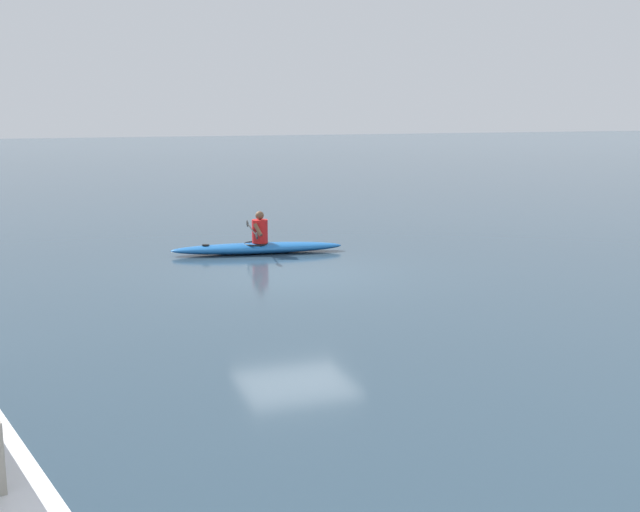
{
  "coord_description": "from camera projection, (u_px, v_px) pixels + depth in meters",
  "views": [
    {
      "loc": [
        5.06,
        16.16,
        3.63
      ],
      "look_at": [
        0.18,
        2.17,
        0.83
      ],
      "focal_mm": 44.72,
      "sensor_mm": 36.0,
      "label": 1
    }
  ],
  "objects": [
    {
      "name": "kayaker",
      "position": [
        259.0,
        230.0,
        19.79
      ],
      "size": [
        0.58,
        2.4,
        0.79
      ],
      "color": "red",
      "rests_on": "kayak"
    },
    {
      "name": "kayak",
      "position": [
        258.0,
        248.0,
        19.87
      ],
      "size": [
        4.34,
        1.27,
        0.27
      ],
      "color": "#1959A5",
      "rests_on": "ground"
    },
    {
      "name": "ground_plane",
      "position": [
        295.0,
        275.0,
        17.31
      ],
      "size": [
        160.0,
        160.0,
        0.0
      ],
      "primitive_type": "plane",
      "color": "#283D4C"
    }
  ]
}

